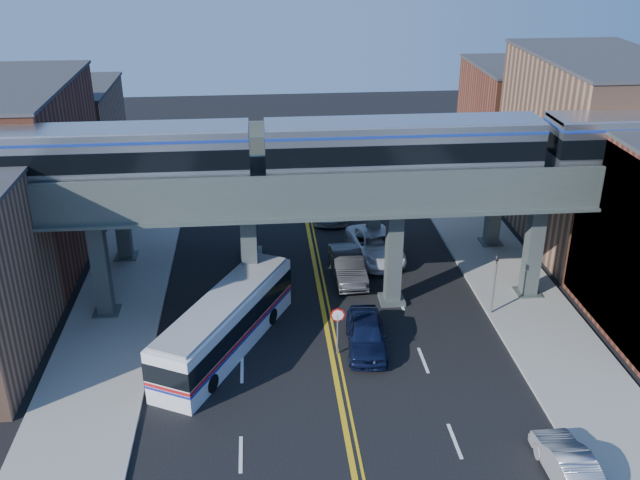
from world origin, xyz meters
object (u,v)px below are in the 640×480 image
at_px(transit_bus, 226,324).
at_px(car_lane_b, 348,266).
at_px(transit_train, 403,148).
at_px(stop_sign, 338,324).
at_px(car_parked_curb, 568,465).
at_px(car_lane_d, 331,203).
at_px(car_lane_c, 375,246).
at_px(traffic_signal, 495,278).
at_px(car_lane_a, 366,334).

xyz_separation_m(transit_bus, car_lane_b, (7.12, 7.09, -0.60)).
relative_size(transit_train, car_lane_b, 8.75).
distance_m(stop_sign, car_parked_curb, 12.49).
height_order(transit_bus, car_parked_curb, transit_bus).
height_order(car_lane_d, car_parked_curb, car_lane_d).
xyz_separation_m(stop_sign, transit_bus, (-5.58, 0.99, -0.32)).
xyz_separation_m(transit_train, car_lane_c, (-0.24, 5.73, -8.33)).
relative_size(transit_train, transit_bus, 4.14).
bearing_deg(transit_bus, car_lane_c, -16.45).
bearing_deg(stop_sign, car_lane_d, 85.00).
xyz_separation_m(car_lane_b, car_lane_d, (0.06, 10.23, 0.05)).
bearing_deg(car_lane_c, transit_bus, -140.48).
bearing_deg(car_lane_b, car_parked_curb, -72.00).
xyz_separation_m(stop_sign, car_lane_d, (1.60, 18.31, -0.87)).
relative_size(transit_bus, car_lane_d, 1.75).
bearing_deg(transit_train, traffic_signal, -21.86).
xyz_separation_m(transit_bus, car_lane_d, (7.18, 17.32, -0.55)).
relative_size(transit_bus, car_lane_a, 2.20).
bearing_deg(stop_sign, car_lane_c, 71.12).
bearing_deg(car_lane_b, transit_train, -54.52).
xyz_separation_m(transit_bus, car_parked_curb, (13.56, -10.54, -0.72)).
distance_m(car_lane_a, car_lane_c, 10.59).
bearing_deg(car_parked_curb, stop_sign, -51.59).
distance_m(stop_sign, car_lane_b, 8.28).
distance_m(car_lane_b, car_lane_c, 3.40).
height_order(stop_sign, car_parked_curb, stop_sign).
xyz_separation_m(stop_sign, car_parked_curb, (7.99, -9.55, -1.04)).
relative_size(car_lane_c, car_lane_d, 0.98).
xyz_separation_m(traffic_signal, car_lane_b, (-7.36, 5.09, -1.46)).
relative_size(stop_sign, car_lane_c, 0.44).
xyz_separation_m(transit_bus, car_lane_a, (7.09, -0.63, -0.60)).
relative_size(car_lane_a, car_lane_d, 0.80).
bearing_deg(car_lane_a, car_lane_c, 82.71).
relative_size(transit_train, car_parked_curb, 10.29).
bearing_deg(stop_sign, car_parked_curb, -50.08).
bearing_deg(car_lane_d, transit_bus, -106.09).
relative_size(car_lane_a, car_parked_curb, 1.13).
bearing_deg(transit_train, car_lane_a, -117.41).
distance_m(traffic_signal, car_lane_d, 17.02).
distance_m(transit_train, stop_sign, 9.75).
xyz_separation_m(stop_sign, car_lane_b, (1.54, 8.09, -0.92)).
bearing_deg(car_lane_c, car_lane_b, -135.82).
relative_size(transit_bus, car_parked_curb, 2.48).
bearing_deg(car_lane_b, car_lane_a, -92.29).
bearing_deg(car_parked_curb, car_lane_d, -78.60).
bearing_deg(transit_train, stop_sign, -128.05).
bearing_deg(transit_bus, car_lane_d, 4.55).
height_order(transit_bus, car_lane_a, transit_bus).
distance_m(transit_bus, car_lane_c, 13.45).
relative_size(car_lane_a, car_lane_c, 0.81).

